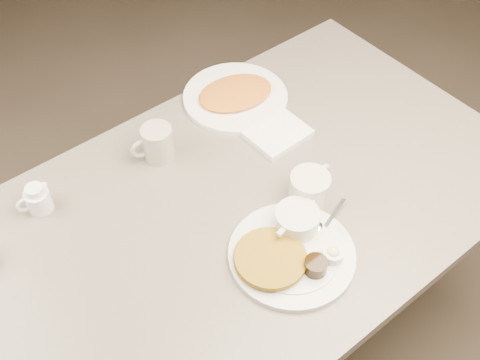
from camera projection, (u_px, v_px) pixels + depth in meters
diner_table at (244, 241)px, 1.64m from camera, size 1.50×0.90×0.75m
main_plate at (290, 247)px, 1.40m from camera, size 0.39×0.35×0.07m
coffee_mug_near at (310, 188)px, 1.49m from camera, size 0.15×0.12×0.09m
napkin at (278, 134)px, 1.67m from camera, size 0.17×0.13×0.02m
coffee_mug_far at (157, 143)px, 1.59m from camera, size 0.13×0.10×0.10m
creamer_right at (37, 199)px, 1.48m from camera, size 0.10×0.08×0.08m
hash_plate at (235, 96)px, 1.77m from camera, size 0.37×0.37×0.04m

